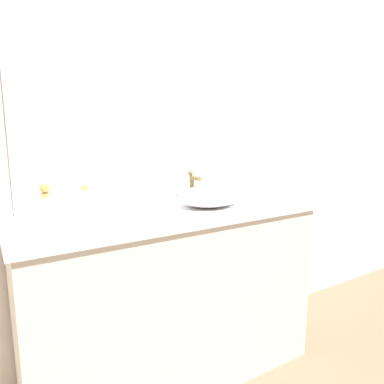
% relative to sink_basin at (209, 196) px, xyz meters
% --- Properties ---
extents(bathroom_wall_rear, '(6.00, 0.06, 2.60)m').
position_rel_sink_basin_xyz_m(bathroom_wall_rear, '(-0.21, 0.33, 0.33)').
color(bathroom_wall_rear, silver).
rests_on(bathroom_wall_rear, ground).
extents(vanity_counter, '(1.51, 0.52, 0.92)m').
position_rel_sink_basin_xyz_m(vanity_counter, '(-0.19, 0.03, -0.51)').
color(vanity_counter, beige).
rests_on(vanity_counter, ground).
extents(wall_mirror_panel, '(1.37, 0.01, 1.17)m').
position_rel_sink_basin_xyz_m(wall_mirror_panel, '(-0.19, 0.29, 0.53)').
color(wall_mirror_panel, '#B2BCC6').
rests_on(wall_mirror_panel, vanity_counter).
extents(sink_basin, '(0.33, 0.28, 0.10)m').
position_rel_sink_basin_xyz_m(sink_basin, '(0.00, 0.00, 0.00)').
color(sink_basin, white).
rests_on(sink_basin, vanity_counter).
extents(faucet, '(0.03, 0.11, 0.17)m').
position_rel_sink_basin_xyz_m(faucet, '(0.00, 0.16, 0.05)').
color(faucet, olive).
rests_on(faucet, vanity_counter).
extents(soap_dispenser, '(0.07, 0.07, 0.19)m').
position_rel_sink_basin_xyz_m(soap_dispenser, '(-0.78, -0.03, 0.03)').
color(soap_dispenser, white).
rests_on(soap_dispenser, vanity_counter).
extents(lotion_bottle, '(0.04, 0.04, 0.13)m').
position_rel_sink_basin_xyz_m(lotion_bottle, '(-0.59, 0.14, 0.01)').
color(lotion_bottle, '#CBA9DB').
rests_on(lotion_bottle, vanity_counter).
extents(tissue_box, '(0.16, 0.16, 0.18)m').
position_rel_sink_basin_xyz_m(tissue_box, '(0.34, 0.04, 0.03)').
color(tissue_box, silver).
rests_on(tissue_box, vanity_counter).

